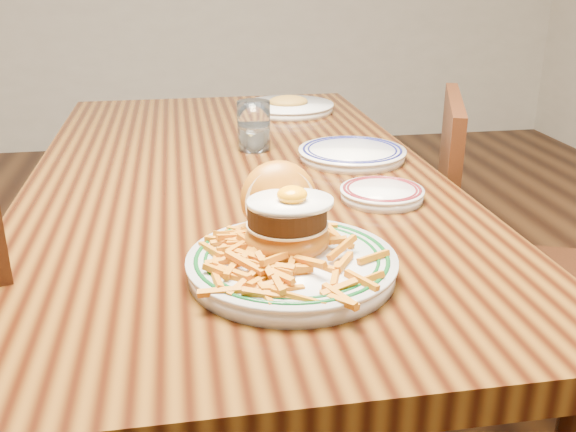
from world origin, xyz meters
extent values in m
cube|color=black|center=(0.00, 0.00, 0.72)|extent=(0.85, 1.60, 0.05)
cylinder|color=black|center=(-0.36, 0.74, 0.35)|extent=(0.07, 0.07, 0.70)
cylinder|color=black|center=(0.36, 0.74, 0.35)|extent=(0.07, 0.07, 0.70)
cylinder|color=#3A1B0C|center=(-0.51, -0.10, 0.21)|extent=(0.04, 0.04, 0.43)
cube|color=#3A1B0C|center=(0.69, 0.00, 0.42)|extent=(0.53, 0.53, 0.04)
cube|color=#3A1B0C|center=(0.52, 0.06, 0.65)|extent=(0.17, 0.39, 0.44)
cylinder|color=#3A1B0C|center=(0.91, 0.10, 0.20)|extent=(0.04, 0.04, 0.40)
cylinder|color=#3A1B0C|center=(0.59, 0.22, 0.20)|extent=(0.04, 0.04, 0.40)
cylinder|color=#3A1B0C|center=(0.46, -0.10, 0.20)|extent=(0.04, 0.04, 0.40)
cylinder|color=silver|center=(0.03, -0.51, 0.76)|extent=(0.29, 0.29, 0.02)
cylinder|color=silver|center=(0.03, -0.51, 0.78)|extent=(0.30, 0.30, 0.01)
torus|color=#0B4118|center=(0.03, -0.51, 0.78)|extent=(0.28, 0.28, 0.01)
torus|color=#0B4118|center=(0.03, -0.51, 0.78)|extent=(0.25, 0.25, 0.01)
ellipsoid|color=#AC6B16|center=(0.03, -0.47, 0.79)|extent=(0.12, 0.12, 0.06)
cylinder|color=beige|center=(0.03, -0.47, 0.81)|extent=(0.12, 0.12, 0.00)
cylinder|color=black|center=(0.03, -0.47, 0.83)|extent=(0.11, 0.11, 0.03)
ellipsoid|color=white|center=(0.04, -0.48, 0.85)|extent=(0.12, 0.10, 0.01)
ellipsoid|color=#FF9805|center=(0.04, -0.48, 0.86)|extent=(0.04, 0.04, 0.02)
ellipsoid|color=#AC6B16|center=(0.03, -0.40, 0.83)|extent=(0.12, 0.10, 0.13)
cylinder|color=beige|center=(0.03, -0.42, 0.82)|extent=(0.11, 0.04, 0.10)
cylinder|color=silver|center=(0.25, -0.23, 0.76)|extent=(0.15, 0.15, 0.02)
cylinder|color=silver|center=(0.25, -0.23, 0.77)|extent=(0.16, 0.16, 0.01)
torus|color=#581419|center=(0.25, -0.23, 0.77)|extent=(0.15, 0.15, 0.01)
torus|color=#581419|center=(0.25, -0.23, 0.77)|extent=(0.13, 0.13, 0.01)
cube|color=silver|center=(0.27, -0.22, 0.77)|extent=(0.10, 0.05, 0.00)
cylinder|color=silver|center=(0.27, 0.03, 0.76)|extent=(0.24, 0.24, 0.02)
cylinder|color=silver|center=(0.27, 0.03, 0.77)|extent=(0.24, 0.24, 0.01)
torus|color=#0E1049|center=(0.27, 0.03, 0.77)|extent=(0.22, 0.22, 0.01)
torus|color=#0E1049|center=(0.27, 0.03, 0.77)|extent=(0.20, 0.20, 0.01)
cylinder|color=white|center=(0.06, 0.15, 0.81)|extent=(0.08, 0.08, 0.12)
cylinder|color=silver|center=(0.06, 0.15, 0.78)|extent=(0.07, 0.07, 0.06)
cylinder|color=silver|center=(0.21, 0.54, 0.76)|extent=(0.26, 0.26, 0.02)
cylinder|color=silver|center=(0.21, 0.54, 0.77)|extent=(0.27, 0.27, 0.01)
ellipsoid|color=#AB8630|center=(0.21, 0.54, 0.78)|extent=(0.12, 0.10, 0.03)
camera|label=1|loc=(-0.11, -1.31, 1.16)|focal=40.00mm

